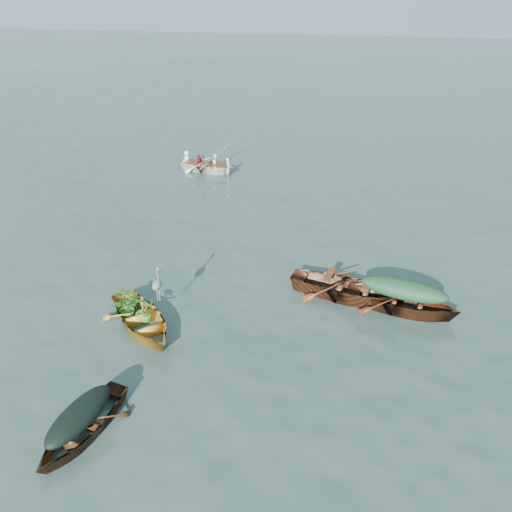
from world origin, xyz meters
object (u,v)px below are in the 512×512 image
Objects in this scene: green_tarp_boat at (400,311)px; heron at (158,290)px; open_wooden_boat at (346,298)px; yellow_dinghy at (143,328)px; dark_covered_boat at (83,434)px; rowed_boat at (208,172)px.

heron reaches higher than green_tarp_boat.
yellow_dinghy is at bearing 127.50° from open_wooden_boat.
yellow_dinghy is at bearing 105.36° from dark_covered_boat.
open_wooden_boat is at bearing -135.01° from rowed_boat.
rowed_boat is 11.20m from heron.
green_tarp_boat is 12.39m from rowed_boat.
dark_covered_boat is at bearing 142.89° from green_tarp_boat.
yellow_dinghy is 0.82× the size of green_tarp_boat.
open_wooden_boat reaches higher than green_tarp_boat.
yellow_dinghy is 5.61m from open_wooden_boat.
rowed_boat reaches higher than dark_covered_boat.
open_wooden_boat is (-1.45, 0.32, 0.00)m from green_tarp_boat.
heron is at bearing 116.89° from green_tarp_boat.
heron is at bearing 99.90° from dark_covered_boat.
open_wooden_boat is 1.21× the size of rowed_boat.
green_tarp_boat is at bearing -31.44° from heron.
heron reaches higher than open_wooden_boat.
yellow_dinghy is 3.42m from dark_covered_boat.
heron is (-6.20, -1.59, 0.92)m from green_tarp_boat.
yellow_dinghy is 6.85m from green_tarp_boat.
open_wooden_boat is 5.20m from heron.
rowed_boat is (-1.66, 14.86, 0.00)m from dark_covered_boat.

